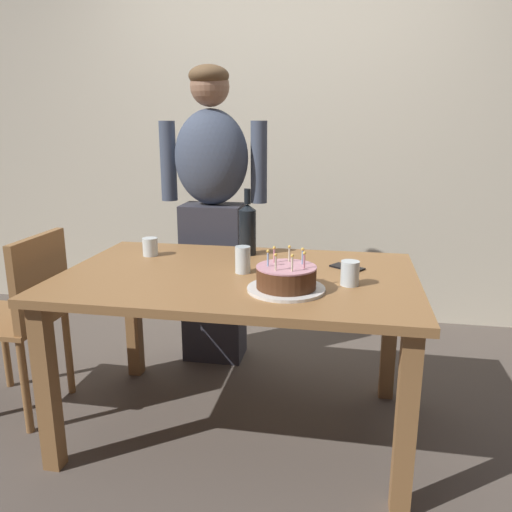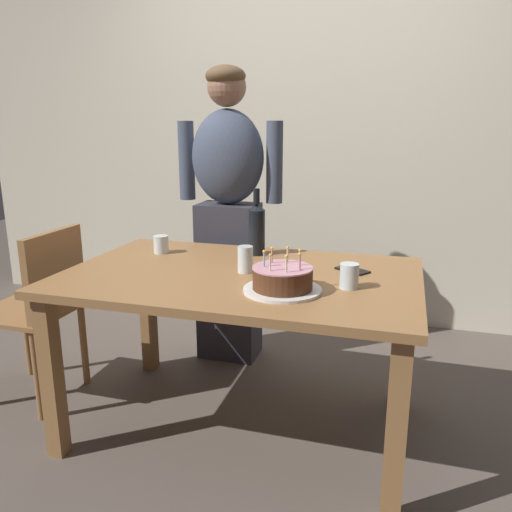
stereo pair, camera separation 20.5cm
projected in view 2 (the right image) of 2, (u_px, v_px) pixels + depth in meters
ground_plane at (242, 426)px, 2.36m from camera, size 10.00×10.00×0.00m
back_wall at (310, 133)px, 3.47m from camera, size 5.20×0.10×2.60m
dining_table at (241, 294)px, 2.19m from camera, size 1.50×0.96×0.74m
birthday_cake at (282, 280)px, 1.92m from camera, size 0.30×0.30×0.16m
water_glass_near at (245, 259)px, 2.16m from camera, size 0.07×0.07×0.11m
water_glass_far at (349, 276)px, 1.95m from camera, size 0.07×0.07×0.10m
water_glass_side at (161, 244)px, 2.50m from camera, size 0.07×0.07×0.09m
wine_bottle at (257, 228)px, 2.45m from camera, size 0.08×0.08×0.32m
cell_phone at (352, 270)px, 2.20m from camera, size 0.16×0.14×0.01m
person_man_bearded at (228, 212)px, 2.88m from camera, size 0.61×0.27×1.66m
dining_chair at (41, 302)px, 2.47m from camera, size 0.42×0.42×0.87m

